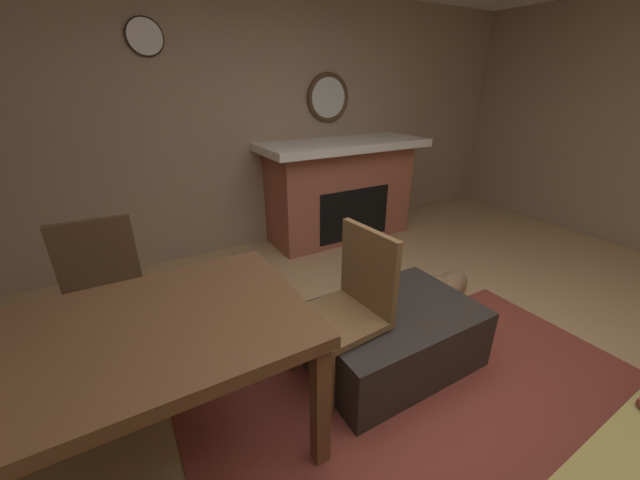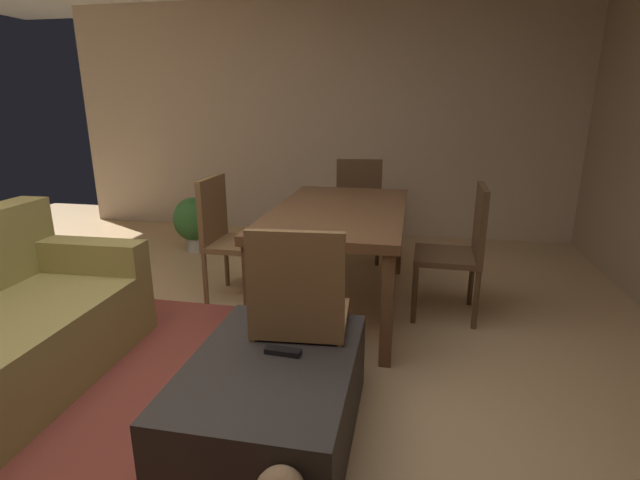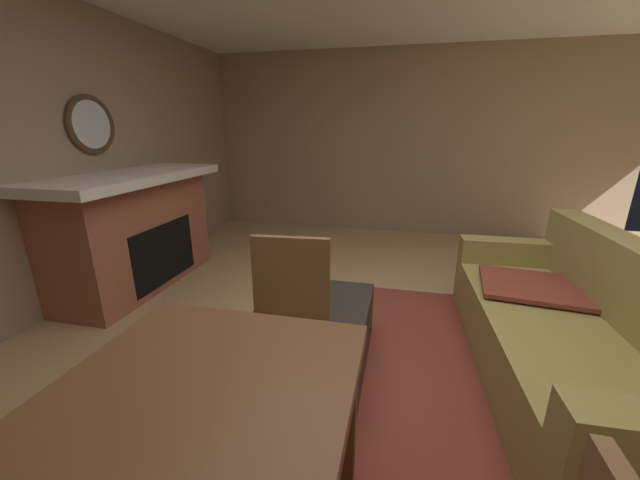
{
  "view_description": "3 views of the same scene",
  "coord_description": "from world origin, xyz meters",
  "px_view_note": "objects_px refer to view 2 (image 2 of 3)",
  "views": [
    {
      "loc": [
        1.25,
        0.92,
        1.65
      ],
      "look_at": [
        0.41,
        -0.52,
        0.93
      ],
      "focal_mm": 20.31,
      "sensor_mm": 36.0,
      "label": 1
    },
    {
      "loc": [
        -1.79,
        -1.0,
        1.46
      ],
      "look_at": [
        0.19,
        -0.61,
        0.87
      ],
      "focal_mm": 26.5,
      "sensor_mm": 36.0,
      "label": 2
    },
    {
      "loc": [
        1.87,
        0.06,
        1.49
      ],
      "look_at": [
        0.24,
        -0.31,
        0.97
      ],
      "focal_mm": 20.22,
      "sensor_mm": 36.0,
      "label": 3
    }
  ],
  "objects_px": {
    "dining_chair_south": "(461,244)",
    "tv_remote": "(283,351)",
    "potted_plant": "(194,221)",
    "dining_table": "(339,219)",
    "dining_chair_east": "(358,203)",
    "dining_chair_west": "(300,308)",
    "ottoman_coffee_table": "(273,399)",
    "dining_chair_north": "(227,231)"
  },
  "relations": [
    {
      "from": "tv_remote",
      "to": "dining_chair_south",
      "type": "height_order",
      "value": "dining_chair_south"
    },
    {
      "from": "tv_remote",
      "to": "potted_plant",
      "type": "xyz_separation_m",
      "value": [
        2.5,
        1.63,
        -0.1
      ]
    },
    {
      "from": "tv_remote",
      "to": "ottoman_coffee_table",
      "type": "bearing_deg",
      "value": 150.61
    },
    {
      "from": "ottoman_coffee_table",
      "to": "tv_remote",
      "type": "distance_m",
      "value": 0.22
    },
    {
      "from": "dining_chair_east",
      "to": "dining_chair_west",
      "type": "distance_m",
      "value": 2.46
    },
    {
      "from": "tv_remote",
      "to": "dining_chair_north",
      "type": "distance_m",
      "value": 1.67
    },
    {
      "from": "dining_chair_east",
      "to": "dining_chair_north",
      "type": "height_order",
      "value": "same"
    },
    {
      "from": "dining_chair_north",
      "to": "potted_plant",
      "type": "xyz_separation_m",
      "value": [
        1.05,
        0.79,
        -0.21
      ]
    },
    {
      "from": "tv_remote",
      "to": "dining_chair_north",
      "type": "relative_size",
      "value": 0.17
    },
    {
      "from": "dining_chair_west",
      "to": "dining_chair_east",
      "type": "bearing_deg",
      "value": 0.31
    },
    {
      "from": "tv_remote",
      "to": "potted_plant",
      "type": "distance_m",
      "value": 2.99
    },
    {
      "from": "ottoman_coffee_table",
      "to": "potted_plant",
      "type": "xyz_separation_m",
      "value": [
        2.55,
        1.59,
        0.11
      ]
    },
    {
      "from": "dining_chair_south",
      "to": "dining_chair_west",
      "type": "relative_size",
      "value": 1.0
    },
    {
      "from": "dining_chair_south",
      "to": "dining_chair_west",
      "type": "height_order",
      "value": "same"
    },
    {
      "from": "tv_remote",
      "to": "dining_chair_west",
      "type": "height_order",
      "value": "dining_chair_west"
    },
    {
      "from": "dining_chair_east",
      "to": "dining_chair_west",
      "type": "xyz_separation_m",
      "value": [
        -2.46,
        -0.01,
        0.0
      ]
    },
    {
      "from": "potted_plant",
      "to": "dining_chair_east",
      "type": "bearing_deg",
      "value": -83.82
    },
    {
      "from": "tv_remote",
      "to": "dining_table",
      "type": "relative_size",
      "value": 0.1
    },
    {
      "from": "tv_remote",
      "to": "dining_chair_east",
      "type": "bearing_deg",
      "value": 3.5
    },
    {
      "from": "ottoman_coffee_table",
      "to": "dining_chair_west",
      "type": "relative_size",
      "value": 1.1
    },
    {
      "from": "ottoman_coffee_table",
      "to": "dining_chair_east",
      "type": "height_order",
      "value": "dining_chair_east"
    },
    {
      "from": "dining_table",
      "to": "dining_chair_east",
      "type": "relative_size",
      "value": 1.8
    },
    {
      "from": "tv_remote",
      "to": "dining_chair_west",
      "type": "distance_m",
      "value": 0.25
    },
    {
      "from": "tv_remote",
      "to": "potted_plant",
      "type": "height_order",
      "value": "potted_plant"
    },
    {
      "from": "ottoman_coffee_table",
      "to": "potted_plant",
      "type": "relative_size",
      "value": 1.87
    },
    {
      "from": "tv_remote",
      "to": "dining_chair_south",
      "type": "distance_m",
      "value": 1.69
    },
    {
      "from": "ottoman_coffee_table",
      "to": "dining_chair_east",
      "type": "bearing_deg",
      "value": -0.97
    },
    {
      "from": "dining_table",
      "to": "potted_plant",
      "type": "height_order",
      "value": "dining_table"
    },
    {
      "from": "dining_chair_south",
      "to": "dining_chair_north",
      "type": "relative_size",
      "value": 1.0
    },
    {
      "from": "tv_remote",
      "to": "dining_chair_south",
      "type": "bearing_deg",
      "value": -27.29
    },
    {
      "from": "ottoman_coffee_table",
      "to": "dining_chair_south",
      "type": "xyz_separation_m",
      "value": [
        1.5,
        -0.9,
        0.32
      ]
    },
    {
      "from": "tv_remote",
      "to": "dining_chair_south",
      "type": "relative_size",
      "value": 0.17
    },
    {
      "from": "dining_chair_north",
      "to": "dining_table",
      "type": "bearing_deg",
      "value": -90.06
    },
    {
      "from": "dining_chair_north",
      "to": "potted_plant",
      "type": "bearing_deg",
      "value": 37.05
    },
    {
      "from": "dining_chair_east",
      "to": "potted_plant",
      "type": "bearing_deg",
      "value": 96.18
    },
    {
      "from": "dining_chair_south",
      "to": "dining_chair_east",
      "type": "xyz_separation_m",
      "value": [
        1.23,
        0.86,
        0.0
      ]
    },
    {
      "from": "dining_chair_west",
      "to": "dining_chair_north",
      "type": "bearing_deg",
      "value": 34.87
    },
    {
      "from": "ottoman_coffee_table",
      "to": "dining_chair_east",
      "type": "distance_m",
      "value": 2.75
    },
    {
      "from": "dining_chair_east",
      "to": "dining_chair_west",
      "type": "bearing_deg",
      "value": -179.69
    },
    {
      "from": "dining_chair_south",
      "to": "tv_remote",
      "type": "bearing_deg",
      "value": 148.97
    },
    {
      "from": "dining_table",
      "to": "dining_chair_north",
      "type": "height_order",
      "value": "dining_chair_north"
    },
    {
      "from": "potted_plant",
      "to": "dining_chair_west",
      "type": "bearing_deg",
      "value": -144.11
    }
  ]
}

